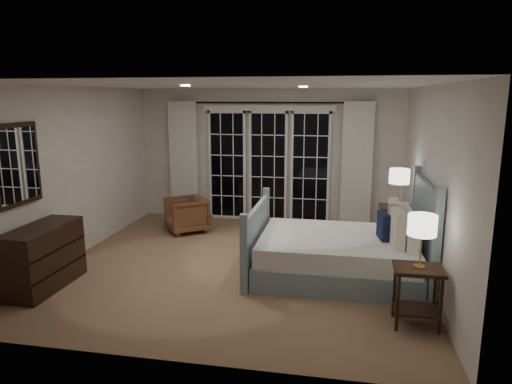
% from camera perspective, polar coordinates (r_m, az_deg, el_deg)
% --- Properties ---
extents(floor, '(5.00, 5.00, 0.00)m').
position_cam_1_polar(floor, '(6.61, -1.99, -9.03)').
color(floor, '#91754E').
rests_on(floor, ground).
extents(ceiling, '(5.00, 5.00, 0.00)m').
position_cam_1_polar(ceiling, '(6.18, -2.16, 13.19)').
color(ceiling, silver).
rests_on(ceiling, wall_back).
extents(wall_left, '(0.02, 5.00, 2.50)m').
position_cam_1_polar(wall_left, '(7.25, -21.76, 2.22)').
color(wall_left, silver).
rests_on(wall_left, floor).
extents(wall_right, '(0.02, 5.00, 2.50)m').
position_cam_1_polar(wall_right, '(6.23, 20.97, 0.85)').
color(wall_right, silver).
rests_on(wall_right, floor).
extents(wall_back, '(5.00, 0.02, 2.50)m').
position_cam_1_polar(wall_back, '(8.71, 1.56, 4.53)').
color(wall_back, silver).
rests_on(wall_back, floor).
extents(wall_front, '(5.00, 0.02, 2.50)m').
position_cam_1_polar(wall_front, '(3.94, -10.13, -4.57)').
color(wall_front, silver).
rests_on(wall_front, floor).
extents(french_doors, '(2.50, 0.04, 2.20)m').
position_cam_1_polar(french_doors, '(8.69, 1.51, 3.45)').
color(french_doors, black).
rests_on(french_doors, wall_back).
extents(curtain_rod, '(3.50, 0.03, 0.03)m').
position_cam_1_polar(curtain_rod, '(8.54, 1.49, 11.12)').
color(curtain_rod, black).
rests_on(curtain_rod, wall_back).
extents(curtain_left, '(0.55, 0.10, 2.25)m').
position_cam_1_polar(curtain_left, '(9.01, -9.00, 3.99)').
color(curtain_left, silver).
rests_on(curtain_left, curtain_rod).
extents(curtain_right, '(0.55, 0.10, 2.25)m').
position_cam_1_polar(curtain_right, '(8.50, 12.50, 3.39)').
color(curtain_right, silver).
rests_on(curtain_right, curtain_rod).
extents(downlight_a, '(0.12, 0.12, 0.01)m').
position_cam_1_polar(downlight_a, '(6.65, 5.93, 12.95)').
color(downlight_a, white).
rests_on(downlight_a, ceiling).
extents(downlight_b, '(0.12, 0.12, 0.01)m').
position_cam_1_polar(downlight_b, '(5.96, -8.82, 13.02)').
color(downlight_b, white).
rests_on(downlight_b, ceiling).
extents(bed, '(2.23, 1.60, 1.30)m').
position_cam_1_polar(bed, '(6.21, 10.63, -7.42)').
color(bed, '#879AA4').
rests_on(bed, floor).
extents(nightstand_left, '(0.49, 0.39, 0.64)m').
position_cam_1_polar(nightstand_left, '(5.08, 19.53, -11.18)').
color(nightstand_left, black).
rests_on(nightstand_left, floor).
extents(nightstand_right, '(0.53, 0.43, 0.69)m').
position_cam_1_polar(nightstand_right, '(7.41, 17.15, -3.52)').
color(nightstand_right, black).
rests_on(nightstand_right, floor).
extents(lamp_left, '(0.29, 0.29, 0.56)m').
position_cam_1_polar(lamp_left, '(4.87, 20.06, -3.99)').
color(lamp_left, tan).
rests_on(lamp_left, nightstand_left).
extents(lamp_right, '(0.30, 0.30, 0.59)m').
position_cam_1_polar(lamp_right, '(7.27, 17.48, 1.84)').
color(lamp_right, tan).
rests_on(lamp_right, nightstand_right).
extents(armchair, '(0.93, 0.93, 0.61)m').
position_cam_1_polar(armchair, '(8.18, -8.68, -2.82)').
color(armchair, brown).
rests_on(armchair, floor).
extents(dresser, '(0.48, 1.12, 0.79)m').
position_cam_1_polar(dresser, '(6.30, -25.04, -7.39)').
color(dresser, black).
rests_on(dresser, floor).
extents(mirror, '(0.05, 0.85, 1.00)m').
position_cam_1_polar(mirror, '(6.19, -27.75, 3.03)').
color(mirror, black).
rests_on(mirror, wall_left).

